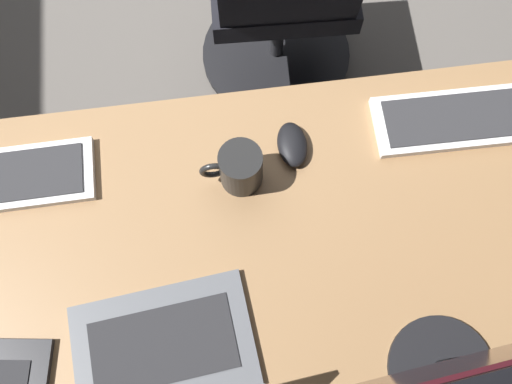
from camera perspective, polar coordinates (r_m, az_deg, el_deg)
The scene contains 7 objects.
desk at distance 1.14m, azimuth 0.33°, elevation -7.07°, with size 2.11×0.74×0.73m.
drawer_pedestal at distance 1.46m, azimuth 6.68°, elevation -9.91°, with size 0.40×0.51×0.69m.
monitor_primary at distance 0.86m, azimuth 24.88°, elevation -16.51°, with size 0.53×0.20×0.46m.
laptop_left at distance 1.02m, azimuth -9.68°, elevation -19.14°, with size 0.37×0.34×0.21m.
keyboard_main at distance 1.26m, azimuth 21.96°, elevation 7.38°, with size 0.42×0.15×0.02m.
mouse_spare at distance 1.14m, azimuth 3.91°, elevation 5.12°, with size 0.06×0.10×0.03m, color black.
coffee_mug at distance 1.08m, azimuth -1.76°, elevation 2.57°, with size 0.13×0.09×0.11m.
Camera 1 is at (-0.14, 1.98, 1.78)m, focal length 37.29 mm.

